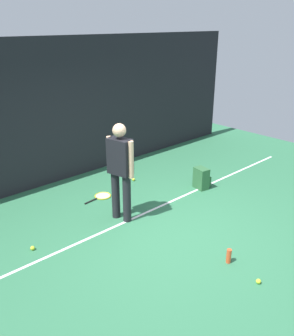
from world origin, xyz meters
TOP-DOWN VIEW (x-y plane):
  - ground_plane at (0.00, 0.00)m, footprint 12.00×12.00m
  - back_fence at (0.00, 3.00)m, footprint 10.00×0.10m
  - court_line at (0.00, 0.66)m, footprint 9.00×0.05m
  - tennis_player at (-0.24, 0.79)m, footprint 0.31×0.52m
  - tennis_racket at (-0.01, 1.71)m, footprint 0.63×0.36m
  - backpack at (1.75, 0.66)m, footprint 0.32×0.33m
  - tennis_ball_near_player at (0.03, -1.73)m, footprint 0.07×0.07m
  - tennis_ball_by_fence at (-1.81, 0.96)m, footprint 0.07×0.07m
  - tennis_ball_mid_court at (0.95, 1.87)m, footprint 0.07×0.07m
  - water_bottle at (0.11, -1.20)m, footprint 0.07×0.07m

SIDE VIEW (x-z plane):
  - ground_plane at x=0.00m, z-range 0.00..0.00m
  - court_line at x=0.00m, z-range 0.00..0.00m
  - tennis_racket at x=-0.01m, z-range 0.00..0.03m
  - tennis_ball_near_player at x=0.03m, z-range 0.00..0.07m
  - tennis_ball_by_fence at x=-1.81m, z-range 0.00..0.07m
  - tennis_ball_mid_court at x=0.95m, z-range 0.00..0.07m
  - water_bottle at x=0.11m, z-range 0.00..0.22m
  - backpack at x=1.75m, z-range -0.01..0.43m
  - tennis_player at x=-0.24m, z-range 0.12..1.82m
  - back_fence at x=0.00m, z-range 0.00..2.94m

